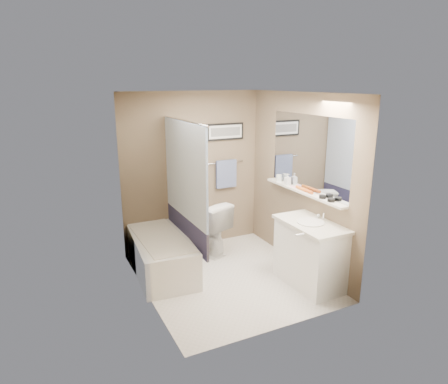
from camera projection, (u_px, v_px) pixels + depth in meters
name	position (u px, v px, depth m)	size (l,w,h in m)	color
ground	(229.00, 277.00, 5.33)	(2.50, 2.50, 0.00)	silver
ceiling	(230.00, 95.00, 4.69)	(2.20, 2.50, 0.04)	white
wall_back	(193.00, 172.00, 6.07)	(2.20, 0.04, 2.40)	brown
wall_front	(285.00, 221.00, 3.95)	(2.20, 0.04, 2.40)	brown
wall_left	(145.00, 202.00, 4.55)	(0.04, 2.50, 2.40)	brown
wall_right	(299.00, 182.00, 5.47)	(0.04, 2.50, 2.40)	brown
tile_surround	(134.00, 207.00, 5.03)	(0.02, 1.55, 2.00)	#C6B896
curtain_rod	(184.00, 121.00, 5.05)	(0.02, 0.02, 1.55)	silver
curtain_upper	(185.00, 171.00, 5.22)	(0.03, 1.45, 1.28)	white
curtain_lower	(186.00, 229.00, 5.44)	(0.03, 1.45, 0.36)	#2B2A4F
mirror	(309.00, 153.00, 5.23)	(0.02, 1.60, 1.00)	silver
shelf	(303.00, 192.00, 5.35)	(0.12, 1.60, 0.03)	silver
towel_bar	(226.00, 162.00, 6.27)	(0.02, 0.02, 0.60)	silver
towel	(226.00, 174.00, 6.30)	(0.34, 0.05, 0.44)	#8596C2
art_frame	(225.00, 132.00, 6.15)	(0.62, 0.03, 0.26)	black
art_mat	(226.00, 132.00, 6.14)	(0.56, 0.00, 0.20)	white
art_image	(226.00, 132.00, 6.14)	(0.50, 0.00, 0.13)	#595959
door	(328.00, 231.00, 4.22)	(0.80, 0.02, 2.00)	silver
door_handle	(300.00, 235.00, 4.13)	(0.02, 0.02, 0.10)	silver
bathtub	(161.00, 254.00, 5.45)	(0.70, 1.50, 0.50)	white
tub_rim	(160.00, 237.00, 5.38)	(0.56, 1.36, 0.02)	silver
toilet	(205.00, 227.00, 6.02)	(0.46, 0.80, 0.82)	white
vanity	(310.00, 255.00, 5.07)	(0.50, 0.90, 0.80)	white
countertop	(311.00, 224.00, 4.95)	(0.54, 0.96, 0.04)	silver
sink_basin	(311.00, 222.00, 4.94)	(0.34, 0.34, 0.01)	white
faucet_spout	(324.00, 217.00, 5.01)	(0.02, 0.02, 0.10)	silver
faucet_knob	(318.00, 216.00, 5.10)	(0.05, 0.05, 0.05)	silver
candle_bowl_near	(331.00, 200.00, 4.86)	(0.09, 0.09, 0.04)	black
candle_bowl_far	(323.00, 197.00, 4.99)	(0.09, 0.09, 0.04)	black
hair_brush_front	(308.00, 191.00, 5.25)	(0.04, 0.04, 0.22)	#CD561D
hair_brush_back	(301.00, 188.00, 5.38)	(0.04, 0.04, 0.22)	#D2631D
pink_comb	(294.00, 187.00, 5.52)	(0.03, 0.16, 0.01)	pink
glass_jar	(279.00, 178.00, 5.83)	(0.08, 0.08, 0.10)	silver
soap_bottle	(288.00, 179.00, 5.64)	(0.07, 0.07, 0.16)	#999999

